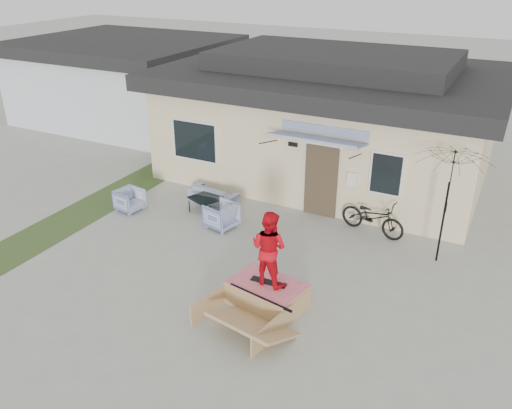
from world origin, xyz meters
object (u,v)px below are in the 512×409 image
at_px(patio_umbrella, 447,196).
at_px(skate_ramp, 267,294).
at_px(armchair_left, 130,199).
at_px(bicycle, 373,213).
at_px(skateboard, 269,282).
at_px(skater, 269,247).
at_px(loveseat, 213,191).
at_px(armchair_right, 221,214).
at_px(coffee_table, 206,203).

bearing_deg(patio_umbrella, skate_ramp, -129.97).
bearing_deg(armchair_left, bicycle, -65.47).
distance_m(bicycle, patio_umbrella, 2.27).
bearing_deg(patio_umbrella, skateboard, -130.29).
height_order(bicycle, skateboard, bicycle).
bearing_deg(skater, skate_ramp, 86.63).
relative_size(loveseat, bicycle, 0.87).
xyz_separation_m(loveseat, armchair_right, (1.10, -1.39, 0.08)).
distance_m(armchair_left, bicycle, 6.99).
bearing_deg(loveseat, skate_ramp, 141.18).
relative_size(loveseat, skater, 0.96).
xyz_separation_m(bicycle, skate_ramp, (-1.11, -4.18, -0.33)).
bearing_deg(bicycle, patio_umbrella, -97.98).
xyz_separation_m(coffee_table, skate_ramp, (3.63, -3.36, 0.06)).
xyz_separation_m(armchair_left, bicycle, (6.73, 1.86, 0.23)).
relative_size(loveseat, armchair_right, 2.04).
xyz_separation_m(bicycle, skateboard, (-1.10, -4.13, -0.04)).
height_order(bicycle, skater, skater).
height_order(armchair_right, skate_ramp, armchair_right).
xyz_separation_m(coffee_table, bicycle, (4.75, 0.82, 0.39)).
bearing_deg(patio_umbrella, loveseat, 175.68).
xyz_separation_m(armchair_right, skateboard, (2.69, -2.57, 0.15)).
bearing_deg(loveseat, patio_umbrella, -176.41).
distance_m(loveseat, skate_ramp, 5.52).
bearing_deg(skate_ramp, skateboard, 90.00).
height_order(armchair_right, coffee_table, armchair_right).
distance_m(coffee_table, skater, 5.06).
xyz_separation_m(armchair_right, skater, (2.69, -2.57, 1.01)).
xyz_separation_m(loveseat, coffee_table, (0.15, -0.66, -0.11)).
bearing_deg(bicycle, skate_ramp, 177.22).
relative_size(skate_ramp, skateboard, 2.59).
height_order(loveseat, skate_ramp, loveseat).
xyz_separation_m(loveseat, armchair_left, (-1.83, -1.70, 0.05)).
height_order(armchair_left, armchair_right, armchair_right).
height_order(armchair_left, skate_ramp, armchair_left).
bearing_deg(patio_umbrella, skater, -130.29).
height_order(armchair_left, bicycle, bicycle).
bearing_deg(armchair_left, coffee_table, -53.26).
bearing_deg(loveseat, armchair_left, 50.76).
relative_size(loveseat, patio_umbrella, 0.72).
bearing_deg(armchair_right, skate_ramp, 58.88).
height_order(bicycle, patio_umbrella, patio_umbrella).
relative_size(armchair_right, skater, 0.47).
bearing_deg(armchair_left, skate_ramp, -103.36).
bearing_deg(armchair_right, coffee_table, -114.54).
bearing_deg(skateboard, patio_umbrella, 47.11).
bearing_deg(skate_ramp, patio_umbrella, 60.39).
relative_size(coffee_table, bicycle, 0.44).
bearing_deg(skateboard, skater, 87.40).
bearing_deg(skater, loveseat, -39.31).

